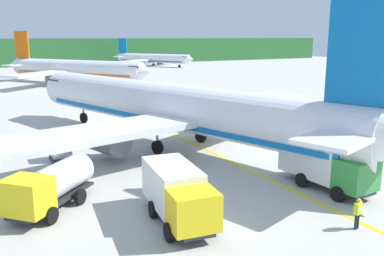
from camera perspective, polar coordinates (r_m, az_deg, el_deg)
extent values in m
cube|color=#B7B5AD|center=(69.92, -3.33, 4.81)|extent=(240.00, 320.00, 0.20)
cube|color=#28602D|center=(146.36, -16.98, 10.10)|extent=(216.00, 6.00, 8.79)
cylinder|color=white|center=(35.53, -3.39, 3.16)|extent=(14.80, 35.40, 3.80)
cone|color=white|center=(51.17, -18.28, 5.43)|extent=(4.18, 3.40, 3.61)
cube|color=#192333|center=(49.15, -17.12, 6.24)|extent=(3.82, 3.28, 0.60)
cube|color=white|center=(28.63, -14.08, -0.85)|extent=(16.65, 8.05, 0.50)
cylinder|color=slate|center=(31.83, -11.56, -1.61)|extent=(3.09, 3.73, 2.20)
cube|color=white|center=(41.13, 7.93, 3.41)|extent=(16.57, 10.91, 0.50)
cylinder|color=slate|center=(40.29, 3.52, 1.58)|extent=(3.09, 3.73, 2.20)
cube|color=#0C66B2|center=(25.57, 22.99, 10.16)|extent=(1.71, 4.29, 6.50)
cube|color=white|center=(26.12, 22.11, -0.28)|extent=(10.88, 6.27, 0.24)
cube|color=#0C66B2|center=(35.72, -3.37, 1.51)|extent=(13.50, 31.92, 0.36)
cylinder|color=black|center=(46.86, -14.83, 1.38)|extent=(0.67, 1.15, 1.10)
cylinder|color=gray|center=(46.71, -14.88, 2.35)|extent=(0.20, 0.20, 0.50)
cylinder|color=black|center=(33.37, -4.83, -2.67)|extent=(0.67, 1.15, 1.10)
cylinder|color=gray|center=(33.17, -4.86, -1.34)|extent=(0.20, 0.20, 0.50)
cylinder|color=black|center=(36.90, 1.22, -1.15)|extent=(0.67, 1.15, 1.10)
cylinder|color=gray|center=(36.72, 1.22, 0.07)|extent=(0.20, 0.20, 0.50)
cylinder|color=white|center=(86.75, -15.92, 7.98)|extent=(21.01, 28.03, 3.36)
cone|color=white|center=(76.30, -6.39, 7.82)|extent=(3.83, 3.57, 3.19)
cone|color=white|center=(99.28, -23.41, 8.16)|extent=(3.96, 3.96, 2.86)
cube|color=#192333|center=(77.33, -7.62, 8.41)|extent=(3.56, 3.38, 0.53)
cube|color=white|center=(94.02, -13.35, 8.08)|extent=(14.44, 10.57, 0.44)
cylinder|color=slate|center=(91.23, -13.53, 7.28)|extent=(3.22, 3.44, 1.95)
cube|color=white|center=(82.34, -20.63, 7.03)|extent=(13.48, 12.49, 0.44)
cylinder|color=slate|center=(82.95, -18.60, 6.48)|extent=(3.22, 3.44, 1.95)
cube|color=#D8590C|center=(97.03, -22.57, 10.65)|extent=(2.49, 3.37, 5.75)
cube|color=white|center=(97.19, -22.36, 8.18)|extent=(9.16, 7.59, 0.21)
cube|color=#D8590C|center=(86.82, -15.89, 7.38)|extent=(19.05, 25.33, 0.32)
cylinder|color=black|center=(79.32, -9.31, 6.02)|extent=(0.81, 0.98, 0.97)
cylinder|color=gray|center=(79.25, -9.33, 6.52)|extent=(0.18, 0.18, 0.44)
cylinder|color=black|center=(89.56, -15.46, 6.46)|extent=(0.81, 0.98, 0.97)
cylinder|color=gray|center=(89.49, -15.48, 6.91)|extent=(0.18, 0.18, 0.44)
cylinder|color=black|center=(86.22, -17.51, 6.12)|extent=(0.81, 0.98, 0.97)
cylinder|color=gray|center=(86.15, -17.54, 6.58)|extent=(0.18, 0.18, 0.44)
cylinder|color=white|center=(134.41, -5.49, 9.64)|extent=(16.33, 24.16, 2.81)
cone|color=white|center=(126.67, -0.19, 9.52)|extent=(3.20, 2.91, 2.67)
cone|color=white|center=(143.32, -10.28, 9.79)|extent=(3.27, 3.27, 2.39)
cube|color=#192333|center=(127.47, -0.83, 9.82)|extent=(2.96, 2.76, 0.44)
cube|color=white|center=(140.81, -4.36, 9.59)|extent=(12.21, 8.31, 0.37)
cylinder|color=slate|center=(138.43, -4.37, 9.17)|extent=(2.63, 2.87, 1.63)
cube|color=white|center=(129.91, -7.78, 9.26)|extent=(11.54, 10.03, 0.37)
cylinder|color=slate|center=(130.76, -6.75, 8.92)|extent=(2.63, 2.87, 1.63)
cube|color=#0C66B2|center=(141.73, -9.61, 11.21)|extent=(1.93, 2.91, 4.81)
cube|color=white|center=(141.85, -9.56, 9.79)|extent=(7.79, 6.04, 0.18)
cube|color=#0C66B2|center=(134.45, -5.48, 9.31)|extent=(14.82, 21.81, 0.27)
cylinder|color=black|center=(128.91, -1.77, 8.59)|extent=(0.65, 0.83, 0.81)
cylinder|color=gray|center=(128.87, -1.77, 8.86)|extent=(0.15, 0.15, 0.37)
cylinder|color=black|center=(136.74, -5.38, 8.77)|extent=(0.65, 0.83, 0.81)
cylinder|color=gray|center=(136.70, -5.38, 9.02)|extent=(0.15, 0.15, 0.37)
cylinder|color=black|center=(133.64, -6.35, 8.66)|extent=(0.65, 0.83, 0.81)
cylinder|color=gray|center=(133.60, -6.35, 8.92)|extent=(0.15, 0.15, 0.37)
cube|color=yellow|center=(19.23, 0.18, -11.32)|extent=(2.41, 2.06, 1.80)
cube|color=#192333|center=(18.36, 1.15, -11.29)|extent=(1.84, 0.31, 0.94)
cube|color=white|center=(21.84, -2.74, -7.87)|extent=(2.73, 4.56, 2.14)
cube|color=#262628|center=(21.48, -1.94, -11.53)|extent=(2.30, 6.26, 0.16)
cylinder|color=black|center=(20.31, 2.84, -13.25)|extent=(0.39, 0.93, 0.90)
cylinder|color=black|center=(19.61, -3.24, -14.24)|extent=(0.39, 0.93, 0.90)
cylinder|color=black|center=(22.63, -0.02, -10.43)|extent=(0.39, 0.93, 0.90)
cylinder|color=black|center=(22.00, -5.48, -11.18)|extent=(0.39, 0.93, 0.90)
cube|color=yellow|center=(22.41, -21.92, -8.72)|extent=(2.82, 2.83, 1.80)
cube|color=#192333|center=(21.69, -23.42, -8.55)|extent=(1.34, 1.38, 0.94)
cylinder|color=silver|center=(24.57, -17.60, -6.53)|extent=(4.01, 3.97, 1.80)
cube|color=#262628|center=(24.23, -18.67, -9.35)|extent=(5.27, 5.18, 0.16)
cylinder|color=black|center=(22.37, -18.98, -11.43)|extent=(0.84, 0.83, 0.90)
cylinder|color=black|center=(23.68, -23.34, -10.43)|extent=(0.84, 0.83, 0.90)
cylinder|color=black|center=(24.33, -15.28, -9.20)|extent=(0.84, 0.83, 0.90)
cylinder|color=black|center=(25.55, -19.48, -8.43)|extent=(0.84, 0.83, 0.90)
cube|color=#338C3F|center=(25.65, 21.85, -6.05)|extent=(2.30, 1.93, 1.80)
cube|color=#192333|center=(25.08, 23.47, -5.74)|extent=(1.85, 0.19, 0.94)
cube|color=white|center=(27.43, 16.74, -4.17)|extent=(2.46, 4.47, 2.09)
cube|color=#262628|center=(27.21, 18.01, -6.88)|extent=(1.91, 6.22, 0.16)
cylinder|color=black|center=(27.00, 22.56, -7.55)|extent=(0.33, 0.92, 0.90)
cylinder|color=black|center=(25.32, 19.59, -8.63)|extent=(0.33, 0.92, 0.90)
cylinder|color=black|center=(28.58, 18.07, -6.10)|extent=(0.33, 0.92, 0.90)
cylinder|color=black|center=(27.01, 15.01, -6.99)|extent=(0.33, 0.92, 0.90)
cube|color=#333338|center=(33.24, -17.69, -4.01)|extent=(1.62, 1.62, 0.30)
cube|color=silver|center=(33.01, -17.79, -2.60)|extent=(1.42, 1.42, 1.40)
cube|color=silver|center=(32.97, -17.01, -1.58)|extent=(0.60, 1.43, 0.54)
cylinder|color=#191E33|center=(35.18, 23.47, -3.14)|extent=(0.14, 0.14, 0.81)
cylinder|color=#191E33|center=(35.01, 23.46, -3.21)|extent=(0.14, 0.14, 0.81)
cube|color=#CCE519|center=(34.92, 23.56, -2.06)|extent=(0.48, 0.45, 0.60)
cube|color=silver|center=(34.91, 23.57, -2.01)|extent=(0.50, 0.46, 0.06)
sphere|color=tan|center=(34.83, 23.62, -1.40)|extent=(0.22, 0.22, 0.22)
cylinder|color=#CCE519|center=(35.18, 23.57, -1.91)|extent=(0.09, 0.09, 0.57)
cylinder|color=#CCE519|center=(34.65, 23.57, -2.11)|extent=(0.09, 0.09, 0.57)
cylinder|color=#191E33|center=(35.49, -19.62, -2.63)|extent=(0.14, 0.14, 0.87)
cylinder|color=#191E33|center=(35.66, -19.69, -2.57)|extent=(0.14, 0.14, 0.87)
cube|color=orange|center=(35.39, -19.75, -1.40)|extent=(0.25, 0.45, 0.66)
cube|color=silver|center=(35.38, -19.75, -1.35)|extent=(0.26, 0.46, 0.06)
sphere|color=tan|center=(35.29, -19.80, -0.70)|extent=(0.24, 0.24, 0.24)
cylinder|color=orange|center=(35.12, -19.65, -1.44)|extent=(0.09, 0.09, 0.62)
cylinder|color=orange|center=(35.64, -19.84, -1.26)|extent=(0.09, 0.09, 0.62)
cylinder|color=#191E33|center=(22.33, 22.03, -11.87)|extent=(0.14, 0.14, 0.80)
cylinder|color=#191E33|center=(22.18, 21.81, -12.02)|extent=(0.14, 0.14, 0.80)
cube|color=#CCE519|center=(21.99, 22.07, -10.29)|extent=(0.48, 0.31, 0.60)
cube|color=silver|center=(21.97, 22.08, -10.22)|extent=(0.49, 0.32, 0.06)
sphere|color=tan|center=(21.84, 22.16, -9.30)|extent=(0.22, 0.22, 0.22)
cylinder|color=#CCE519|center=(22.20, 22.41, -10.01)|extent=(0.09, 0.09, 0.57)
cylinder|color=#CCE519|center=(21.75, 21.74, -10.42)|extent=(0.09, 0.09, 0.57)
cube|color=yellow|center=(32.98, 3.67, -3.82)|extent=(0.30, 60.00, 0.01)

